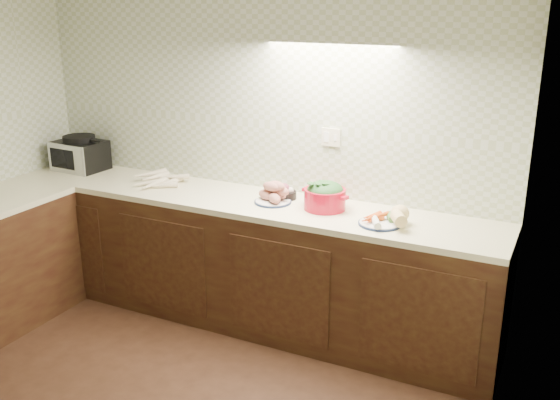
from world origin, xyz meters
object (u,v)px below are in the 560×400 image
at_px(sweet_potato_plate, 274,194).
at_px(parsnip_pile, 157,178).
at_px(dutch_oven, 325,196).
at_px(onion_bowl, 286,193).
at_px(toaster_oven, 80,154).
at_px(veg_plate, 389,217).

bearing_deg(sweet_potato_plate, parsnip_pile, 177.95).
bearing_deg(dutch_oven, onion_bowl, 178.26).
bearing_deg(toaster_oven, sweet_potato_plate, 0.51).
xyz_separation_m(parsnip_pile, veg_plate, (1.80, -0.10, 0.01)).
distance_m(dutch_oven, veg_plate, 0.47).
height_order(dutch_oven, veg_plate, dutch_oven).
bearing_deg(dutch_oven, toaster_oven, -167.88).
bearing_deg(onion_bowl, sweet_potato_plate, -107.07).
bearing_deg(toaster_oven, veg_plate, -0.24).
relative_size(toaster_oven, dutch_oven, 1.18).
xyz_separation_m(parsnip_pile, onion_bowl, (1.02, 0.08, 0.00)).
bearing_deg(parsnip_pile, dutch_oven, -0.37).
xyz_separation_m(toaster_oven, dutch_oven, (2.12, -0.05, -0.04)).
distance_m(toaster_oven, parsnip_pile, 0.78).
bearing_deg(parsnip_pile, toaster_oven, 176.95).
bearing_deg(veg_plate, dutch_oven, 168.18).
relative_size(sweet_potato_plate, dutch_oven, 0.76).
relative_size(onion_bowl, dutch_oven, 0.42).
distance_m(onion_bowl, veg_plate, 0.80).
relative_size(onion_bowl, veg_plate, 0.42).
bearing_deg(parsnip_pile, sweet_potato_plate, -2.05).
bearing_deg(parsnip_pile, veg_plate, -3.33).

